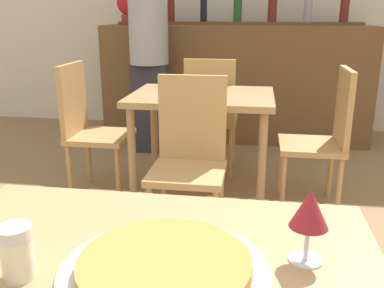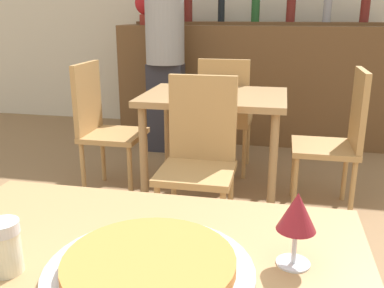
{
  "view_description": "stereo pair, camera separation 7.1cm",
  "coord_description": "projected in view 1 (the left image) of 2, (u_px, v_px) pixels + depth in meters",
  "views": [
    {
      "loc": [
        0.23,
        -0.72,
        1.24
      ],
      "look_at": [
        0.03,
        0.55,
        0.85
      ],
      "focal_mm": 40.0,
      "sensor_mm": 36.0,
      "label": 1
    },
    {
      "loc": [
        0.3,
        -0.71,
        1.24
      ],
      "look_at": [
        0.03,
        0.55,
        0.85
      ],
      "focal_mm": 40.0,
      "sensor_mm": 36.0,
      "label": 2
    }
  ],
  "objects": [
    {
      "name": "dining_table_far",
      "position": [
        202.0,
        109.0,
        2.8
      ],
      "size": [
        0.92,
        0.7,
        0.74
      ],
      "color": "#A87F51",
      "rests_on": "ground_plane"
    },
    {
      "name": "bar_counter",
      "position": [
        235.0,
        83.0,
        4.3
      ],
      "size": [
        2.6,
        0.56,
        1.12
      ],
      "color": "brown",
      "rests_on": "ground_plane"
    },
    {
      "name": "bar_back_shelf",
      "position": [
        239.0,
        17.0,
        4.24
      ],
      "size": [
        2.39,
        0.24,
        0.33
      ],
      "color": "brown",
      "rests_on": "bar_counter"
    },
    {
      "name": "chair_far_side_front",
      "position": [
        190.0,
        151.0,
        2.35
      ],
      "size": [
        0.4,
        0.4,
        0.92
      ],
      "color": "tan",
      "rests_on": "ground_plane"
    },
    {
      "name": "chair_far_side_back",
      "position": [
        211.0,
        110.0,
        3.32
      ],
      "size": [
        0.4,
        0.4,
        0.92
      ],
      "rotation": [
        0.0,
        0.0,
        3.14
      ],
      "color": "tan",
      "rests_on": "ground_plane"
    },
    {
      "name": "chair_far_side_left",
      "position": [
        88.0,
        123.0,
        2.95
      ],
      "size": [
        0.4,
        0.4,
        0.92
      ],
      "rotation": [
        0.0,
        0.0,
        1.57
      ],
      "color": "tan",
      "rests_on": "ground_plane"
    },
    {
      "name": "chair_far_side_right",
      "position": [
        326.0,
        132.0,
        2.72
      ],
      "size": [
        0.4,
        0.4,
        0.92
      ],
      "rotation": [
        0.0,
        0.0,
        -1.57
      ],
      "color": "tan",
      "rests_on": "ground_plane"
    },
    {
      "name": "pizza_tray",
      "position": [
        165.0,
        267.0,
        0.84
      ],
      "size": [
        0.42,
        0.42,
        0.04
      ],
      "color": "#B7B7BC",
      "rests_on": "dining_table_near"
    },
    {
      "name": "cheese_shaker",
      "position": [
        17.0,
        252.0,
        0.82
      ],
      "size": [
        0.06,
        0.06,
        0.11
      ],
      "color": "beige",
      "rests_on": "dining_table_near"
    },
    {
      "name": "person_standing",
      "position": [
        149.0,
        52.0,
        3.75
      ],
      "size": [
        0.34,
        0.34,
        1.68
      ],
      "color": "#2D2D38",
      "rests_on": "ground_plane"
    },
    {
      "name": "wine_glass",
      "position": [
        309.0,
        211.0,
        0.86
      ],
      "size": [
        0.08,
        0.08,
        0.16
      ],
      "color": "silver",
      "rests_on": "dining_table_near"
    },
    {
      "name": "potted_plant",
      "position": [
        129.0,
        5.0,
        4.18
      ],
      "size": [
        0.24,
        0.24,
        0.33
      ],
      "color": "maroon",
      "rests_on": "bar_counter"
    }
  ]
}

